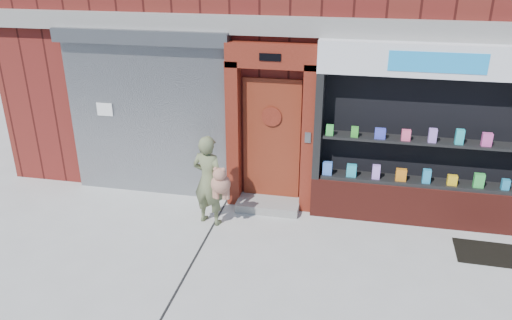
# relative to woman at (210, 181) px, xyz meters

# --- Properties ---
(ground) EXTENTS (80.00, 80.00, 0.00)m
(ground) POSITION_rel_woman_xyz_m (1.60, -1.02, -0.79)
(ground) COLOR #9E9E99
(ground) RESTS_ON ground
(shutter_bay) EXTENTS (3.10, 0.30, 3.04)m
(shutter_bay) POSITION_rel_woman_xyz_m (-1.40, 0.90, 0.93)
(shutter_bay) COLOR gray
(shutter_bay) RESTS_ON ground
(red_door_bay) EXTENTS (1.52, 0.58, 2.90)m
(red_door_bay) POSITION_rel_woman_xyz_m (0.85, 0.84, 0.67)
(red_door_bay) COLOR #5C1A0F
(red_door_bay) RESTS_ON ground
(pharmacy_bay) EXTENTS (3.50, 0.41, 3.00)m
(pharmacy_bay) POSITION_rel_woman_xyz_m (3.35, 0.79, 0.59)
(pharmacy_bay) COLOR #5D1D16
(pharmacy_bay) RESTS_ON ground
(woman) EXTENTS (0.74, 0.59, 1.55)m
(woman) POSITION_rel_woman_xyz_m (0.00, 0.00, 0.00)
(woman) COLOR #636C47
(woman) RESTS_ON ground
(doormat) EXTENTS (0.97, 0.69, 0.02)m
(doormat) POSITION_rel_woman_xyz_m (4.38, -0.05, -0.78)
(doormat) COLOR black
(doormat) RESTS_ON ground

